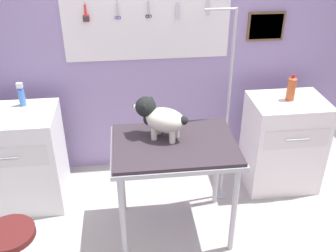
% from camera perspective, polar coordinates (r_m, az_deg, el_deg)
% --- Properties ---
extents(ground, '(4.40, 4.00, 0.04)m').
position_cam_1_polar(ground, '(3.33, 0.36, -17.76)').
color(ground, '#B0ACA5').
extents(rear_wall_panel, '(4.00, 0.11, 2.30)m').
position_cam_1_polar(rear_wall_panel, '(3.75, -1.96, 9.76)').
color(rear_wall_panel, '#9983B5').
rests_on(rear_wall_panel, ground).
extents(grooming_table, '(0.97, 0.70, 0.87)m').
position_cam_1_polar(grooming_table, '(2.99, 0.97, -3.90)').
color(grooming_table, '#B7B7BC').
rests_on(grooming_table, ground).
extents(grooming_arm, '(0.30, 0.11, 1.79)m').
position_cam_1_polar(grooming_arm, '(3.36, 8.57, 0.93)').
color(grooming_arm, '#B7B7BC').
rests_on(grooming_arm, ground).
extents(dog, '(0.43, 0.32, 0.32)m').
position_cam_1_polar(dog, '(2.93, -1.32, 1.31)').
color(dog, silver).
rests_on(dog, grooming_table).
extents(counter_left, '(0.80, 0.58, 0.92)m').
position_cam_1_polar(counter_left, '(3.74, -21.47, -4.57)').
color(counter_left, white).
rests_on(counter_left, ground).
extents(cabinet_right, '(0.68, 0.54, 0.91)m').
position_cam_1_polar(cabinet_right, '(3.88, 16.54, -2.42)').
color(cabinet_right, white).
rests_on(cabinet_right, ground).
extents(stool, '(0.34, 0.34, 0.58)m').
position_cam_1_polar(stool, '(2.90, -22.11, -15.73)').
color(stool, '#9E9EA3').
rests_on(stool, ground).
extents(spray_bottle_tall, '(0.06, 0.06, 0.21)m').
position_cam_1_polar(spray_bottle_tall, '(3.59, -20.82, 4.18)').
color(spray_bottle_tall, '#4075C4').
rests_on(spray_bottle_tall, counter_left).
extents(soda_bottle, '(0.08, 0.08, 0.24)m').
position_cam_1_polar(soda_bottle, '(3.63, 17.76, 5.31)').
color(soda_bottle, '#B45026').
rests_on(soda_bottle, cabinet_right).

